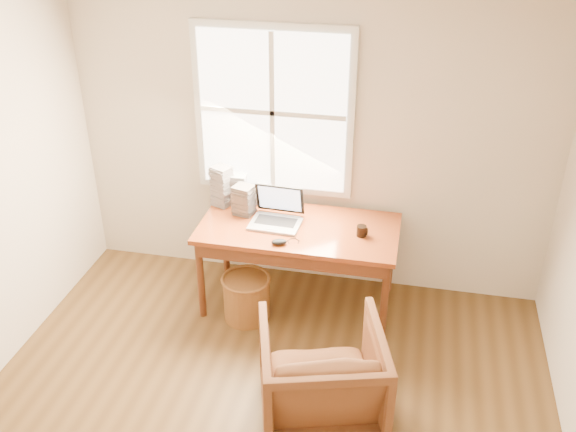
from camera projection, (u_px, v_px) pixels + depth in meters
name	position (u px, v px, depth m)	size (l,w,h in m)	color
room_shell	(237.00, 283.00, 3.48)	(4.04, 4.54, 2.64)	brown
desk	(299.00, 229.00, 5.16)	(1.60, 0.80, 0.04)	brown
armchair	(321.00, 376.00, 4.20)	(0.79, 0.81, 0.74)	brown
wicker_stool	(247.00, 298.00, 5.25)	(0.38, 0.38, 0.38)	brown
laptop	(275.00, 208.00, 5.09)	(0.42, 0.44, 0.31)	#A6A7AD
mouse	(279.00, 242.00, 4.90)	(0.12, 0.07, 0.04)	black
coffee_mug	(361.00, 231.00, 5.00)	(0.08, 0.08, 0.09)	black
cd_stack_a	(238.00, 189.00, 5.43)	(0.14, 0.12, 0.27)	silver
cd_stack_b	(244.00, 200.00, 5.29)	(0.16, 0.14, 0.25)	#28282D
cd_stack_c	(222.00, 186.00, 5.40)	(0.16, 0.14, 0.35)	#A9AAB7
cd_stack_d	(264.00, 194.00, 5.47)	(0.13, 0.11, 0.17)	silver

